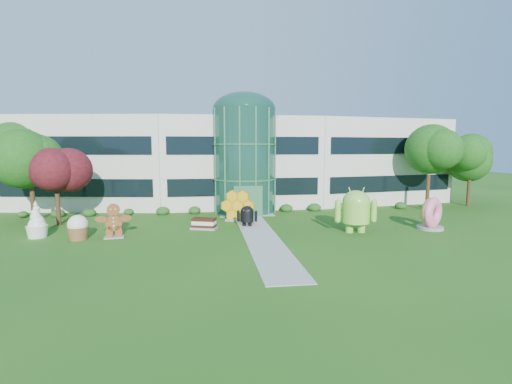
{
  "coord_description": "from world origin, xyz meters",
  "views": [
    {
      "loc": [
        -3.78,
        -23.67,
        6.19
      ],
      "look_at": [
        0.31,
        6.0,
        2.6
      ],
      "focal_mm": 26.0,
      "sensor_mm": 36.0,
      "label": 1
    }
  ],
  "objects": [
    {
      "name": "android_green",
      "position": [
        7.1,
        1.78,
        1.83
      ],
      "size": [
        3.39,
        2.41,
        3.66
      ],
      "primitive_type": null,
      "rotation": [
        0.0,
        0.0,
        -0.08
      ],
      "color": "#85CB41",
      "rests_on": "ground"
    },
    {
      "name": "android_black",
      "position": [
        -0.55,
        4.92,
        0.97
      ],
      "size": [
        1.93,
        1.53,
        1.93
      ],
      "primitive_type": null,
      "rotation": [
        0.0,
        0.0,
        -0.26
      ],
      "color": "black",
      "rests_on": "ground"
    },
    {
      "name": "ground",
      "position": [
        0.0,
        0.0,
        0.0
      ],
      "size": [
        140.0,
        140.0,
        0.0
      ],
      "primitive_type": "plane",
      "color": "#215114",
      "rests_on": "ground"
    },
    {
      "name": "building",
      "position": [
        0.0,
        18.0,
        4.65
      ],
      "size": [
        46.0,
        15.0,
        9.3
      ],
      "primitive_type": null,
      "color": "beige",
      "rests_on": "ground"
    },
    {
      "name": "atrium",
      "position": [
        0.0,
        12.0,
        4.9
      ],
      "size": [
        6.0,
        6.0,
        9.8
      ],
      "primitive_type": "cylinder",
      "color": "#194738",
      "rests_on": "ground"
    },
    {
      "name": "donut",
      "position": [
        13.2,
        2.03,
        1.25
      ],
      "size": [
        2.64,
        2.26,
        2.5
      ],
      "primitive_type": null,
      "rotation": [
        0.0,
        0.0,
        0.56
      ],
      "color": "pink",
      "rests_on": "ground"
    },
    {
      "name": "tree_red",
      "position": [
        -15.5,
        7.5,
        3.0
      ],
      "size": [
        4.0,
        4.0,
        6.0
      ],
      "primitive_type": null,
      "color": "#3F0C14",
      "rests_on": "ground"
    },
    {
      "name": "cupcake",
      "position": [
        -12.36,
        2.29,
        0.85
      ],
      "size": [
        1.55,
        1.55,
        1.7
      ],
      "primitive_type": null,
      "rotation": [
        0.0,
        0.0,
        -0.1
      ],
      "color": "white",
      "rests_on": "ground"
    },
    {
      "name": "ice_cream_sandwich",
      "position": [
        -3.93,
        4.37,
        0.43
      ],
      "size": [
        2.15,
        1.53,
        0.87
      ],
      "primitive_type": null,
      "rotation": [
        0.0,
        0.0,
        -0.32
      ],
      "color": "black",
      "rests_on": "ground"
    },
    {
      "name": "trees_backdrop",
      "position": [
        0.0,
        13.0,
        4.2
      ],
      "size": [
        52.0,
        8.0,
        8.4
      ],
      "primitive_type": null,
      "color": "#1D4711",
      "rests_on": "ground"
    },
    {
      "name": "gingerbread",
      "position": [
        -10.07,
        2.51,
        1.2
      ],
      "size": [
        2.7,
        1.32,
        2.39
      ],
      "primitive_type": null,
      "rotation": [
        0.0,
        0.0,
        0.13
      ],
      "color": "brown",
      "rests_on": "ground"
    },
    {
      "name": "froyo",
      "position": [
        -15.38,
        3.31,
        1.26
      ],
      "size": [
        1.78,
        1.78,
        2.52
      ],
      "primitive_type": null,
      "rotation": [
        0.0,
        0.0,
        0.24
      ],
      "color": "white",
      "rests_on": "ground"
    },
    {
      "name": "walkway",
      "position": [
        0.0,
        2.0,
        0.02
      ],
      "size": [
        2.4,
        20.0,
        0.04
      ],
      "primitive_type": "cube",
      "color": "#9E9E93",
      "rests_on": "ground"
    },
    {
      "name": "honeycomb",
      "position": [
        -1.07,
        7.3,
        1.18
      ],
      "size": [
        3.19,
        1.91,
        2.36
      ],
      "primitive_type": null,
      "rotation": [
        0.0,
        0.0,
        -0.3
      ],
      "color": "gold",
      "rests_on": "ground"
    }
  ]
}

